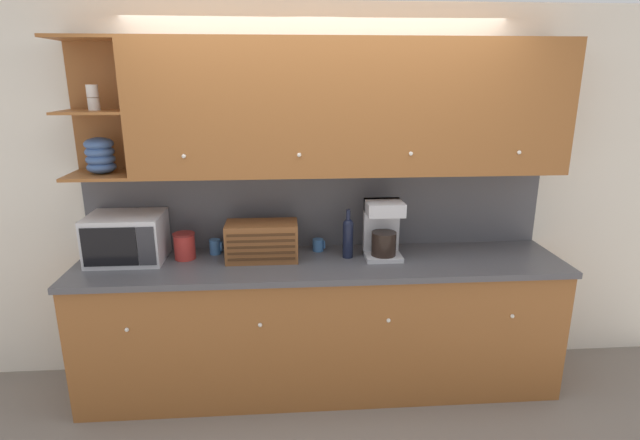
{
  "coord_description": "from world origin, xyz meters",
  "views": [
    {
      "loc": [
        -0.24,
        -3.43,
        2.13
      ],
      "look_at": [
        0.0,
        -0.22,
        1.2
      ],
      "focal_mm": 28.0,
      "sensor_mm": 36.0,
      "label": 1
    }
  ],
  "objects_px": {
    "mug": "(216,247)",
    "coffee_maker": "(383,229)",
    "microwave": "(127,238)",
    "bread_box": "(262,241)",
    "wine_bottle": "(348,236)",
    "storage_canister": "(185,246)",
    "mug_blue_second": "(318,245)"
  },
  "relations": [
    {
      "from": "mug",
      "to": "mug_blue_second",
      "type": "height_order",
      "value": "mug"
    },
    {
      "from": "mug",
      "to": "coffee_maker",
      "type": "distance_m",
      "value": 1.16
    },
    {
      "from": "mug_blue_second",
      "to": "coffee_maker",
      "type": "height_order",
      "value": "coffee_maker"
    },
    {
      "from": "mug",
      "to": "wine_bottle",
      "type": "distance_m",
      "value": 0.92
    },
    {
      "from": "wine_bottle",
      "to": "coffee_maker",
      "type": "xyz_separation_m",
      "value": [
        0.23,
        -0.01,
        0.05
      ]
    },
    {
      "from": "mug_blue_second",
      "to": "coffee_maker",
      "type": "bearing_deg",
      "value": -20.22
    },
    {
      "from": "mug",
      "to": "bread_box",
      "type": "height_order",
      "value": "bread_box"
    },
    {
      "from": "mug",
      "to": "storage_canister",
      "type": "bearing_deg",
      "value": -157.78
    },
    {
      "from": "microwave",
      "to": "mug_blue_second",
      "type": "relative_size",
      "value": 5.45
    },
    {
      "from": "microwave",
      "to": "storage_canister",
      "type": "height_order",
      "value": "microwave"
    },
    {
      "from": "storage_canister",
      "to": "mug_blue_second",
      "type": "bearing_deg",
      "value": 5.67
    },
    {
      "from": "microwave",
      "to": "bread_box",
      "type": "distance_m",
      "value": 0.89
    },
    {
      "from": "wine_bottle",
      "to": "coffee_maker",
      "type": "height_order",
      "value": "coffee_maker"
    },
    {
      "from": "mug",
      "to": "wine_bottle",
      "type": "height_order",
      "value": "wine_bottle"
    },
    {
      "from": "mug",
      "to": "wine_bottle",
      "type": "bearing_deg",
      "value": -8.34
    },
    {
      "from": "mug",
      "to": "mug_blue_second",
      "type": "relative_size",
      "value": 1.17
    },
    {
      "from": "mug_blue_second",
      "to": "wine_bottle",
      "type": "relative_size",
      "value": 0.26
    },
    {
      "from": "mug",
      "to": "bread_box",
      "type": "relative_size",
      "value": 0.22
    },
    {
      "from": "bread_box",
      "to": "wine_bottle",
      "type": "height_order",
      "value": "wine_bottle"
    },
    {
      "from": "microwave",
      "to": "storage_canister",
      "type": "relative_size",
      "value": 2.69
    },
    {
      "from": "microwave",
      "to": "wine_bottle",
      "type": "relative_size",
      "value": 1.43
    },
    {
      "from": "coffee_maker",
      "to": "mug",
      "type": "bearing_deg",
      "value": 172.73
    },
    {
      "from": "storage_canister",
      "to": "bread_box",
      "type": "xyz_separation_m",
      "value": [
        0.52,
        -0.05,
        0.04
      ]
    },
    {
      "from": "mug",
      "to": "coffee_maker",
      "type": "bearing_deg",
      "value": -7.27
    },
    {
      "from": "microwave",
      "to": "storage_canister",
      "type": "distance_m",
      "value": 0.38
    },
    {
      "from": "storage_canister",
      "to": "coffee_maker",
      "type": "bearing_deg",
      "value": -2.83
    },
    {
      "from": "storage_canister",
      "to": "mug_blue_second",
      "type": "distance_m",
      "value": 0.91
    },
    {
      "from": "coffee_maker",
      "to": "microwave",
      "type": "bearing_deg",
      "value": 177.87
    },
    {
      "from": "bread_box",
      "to": "mug_blue_second",
      "type": "height_order",
      "value": "bread_box"
    },
    {
      "from": "bread_box",
      "to": "mug_blue_second",
      "type": "xyz_separation_m",
      "value": [
        0.39,
        0.14,
        -0.08
      ]
    },
    {
      "from": "bread_box",
      "to": "coffee_maker",
      "type": "bearing_deg",
      "value": -1.25
    },
    {
      "from": "bread_box",
      "to": "coffee_maker",
      "type": "relative_size",
      "value": 1.2
    }
  ]
}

